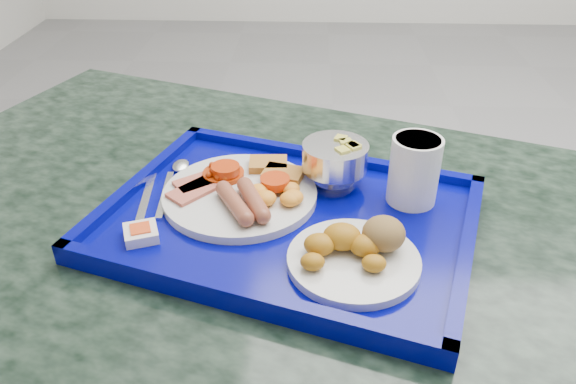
# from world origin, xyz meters

# --- Properties ---
(floor) EXTENTS (6.00, 6.00, 0.00)m
(floor) POSITION_xyz_m (0.00, 0.00, 0.00)
(floor) COLOR gray
(floor) RESTS_ON ground
(table) EXTENTS (1.52, 1.27, 0.81)m
(table) POSITION_xyz_m (-0.87, -0.99, 0.60)
(table) COLOR gray
(table) RESTS_ON floor
(tray) EXTENTS (0.59, 0.51, 0.03)m
(tray) POSITION_xyz_m (-0.83, -0.98, 0.82)
(tray) COLOR #02057F
(tray) RESTS_ON table
(main_plate) EXTENTS (0.23, 0.23, 0.04)m
(main_plate) POSITION_xyz_m (-0.89, -0.93, 0.84)
(main_plate) COLOR silver
(main_plate) RESTS_ON tray
(bread_plate) EXTENTS (0.17, 0.17, 0.05)m
(bread_plate) POSITION_xyz_m (-0.74, -1.07, 0.85)
(bread_plate) COLOR silver
(bread_plate) RESTS_ON tray
(fruit_bowl) EXTENTS (0.10, 0.10, 0.07)m
(fruit_bowl) POSITION_xyz_m (-0.76, -0.88, 0.87)
(fruit_bowl) COLOR silver
(fruit_bowl) RESTS_ON tray
(juice_cup) EXTENTS (0.07, 0.07, 0.10)m
(juice_cup) POSITION_xyz_m (-0.65, -0.93, 0.88)
(juice_cup) COLOR white
(juice_cup) RESTS_ON tray
(spoon) EXTENTS (0.03, 0.17, 0.01)m
(spoon) POSITION_xyz_m (-1.01, -0.87, 0.83)
(spoon) COLOR silver
(spoon) RESTS_ON tray
(knife) EXTENTS (0.03, 0.17, 0.00)m
(knife) POSITION_xyz_m (-1.04, -0.92, 0.83)
(knife) COLOR silver
(knife) RESTS_ON tray
(jam_packet) EXTENTS (0.06, 0.06, 0.02)m
(jam_packet) POSITION_xyz_m (-1.02, -1.03, 0.84)
(jam_packet) COLOR white
(jam_packet) RESTS_ON tray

